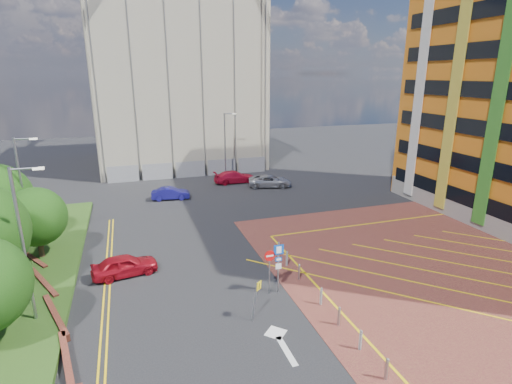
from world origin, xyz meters
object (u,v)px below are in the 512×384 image
tree_c (36,217)px  car_red_left (125,265)px  lamp_left_near (24,240)px  sign_cluster (275,263)px  lamp_back (226,143)px  lamp_left_far (23,189)px  car_blue_back (171,193)px  car_silver_back (270,181)px  car_red_back (235,177)px  warning_sign (256,296)px

tree_c → car_red_left: bearing=-36.5°
lamp_left_near → sign_cluster: lamp_left_near is taller
lamp_left_near → lamp_back: lamp_left_near is taller
car_red_left → tree_c: bearing=44.1°
lamp_left_far → car_red_left: (6.36, -6.03, -3.97)m
lamp_back → car_blue_back: 10.65m
car_silver_back → car_red_back: bearing=65.5°
lamp_back → car_blue_back: (-7.51, -6.56, -3.73)m
car_blue_back → car_red_back: 9.03m
warning_sign → car_red_back: bearing=77.2°
car_silver_back → lamp_left_near: bearing=152.2°
sign_cluster → car_red_left: sign_cluster is taller
car_red_back → car_blue_back: bearing=116.8°
tree_c → sign_cluster: tree_c is taller
lamp_left_near → lamp_left_far: size_ratio=1.00×
car_red_left → car_silver_back: bearing=-53.0°
lamp_left_near → car_red_back: size_ratio=1.64×
lamp_left_near → car_red_left: size_ratio=1.97×
sign_cluster → warning_sign: (-1.88, -2.24, -0.52)m
sign_cluster → car_blue_back: bearing=100.3°
sign_cluster → car_red_left: 9.81m
tree_c → sign_cluster: (13.80, -9.02, -1.24)m
warning_sign → car_red_left: 9.73m
tree_c → lamp_left_near: bearing=-82.3°
lamp_back → car_silver_back: size_ratio=1.64×
lamp_left_near → tree_c: bearing=97.7°
car_red_left → lamp_left_far: bearing=37.1°
sign_cluster → car_red_left: bearing=149.2°
lamp_left_near → lamp_left_far: same height
tree_c → warning_sign: (11.92, -11.26, -1.76)m
tree_c → car_silver_back: 25.05m
lamp_back → tree_c: bearing=-134.3°
lamp_left_far → car_red_left: lamp_left_far is taller
tree_c → lamp_left_far: (-0.92, 2.00, 1.47)m
sign_cluster → car_red_back: size_ratio=0.65×
sign_cluster → car_red_back: sign_cluster is taller
lamp_left_far → car_silver_back: bearing=25.7°
warning_sign → lamp_back: bearing=79.0°
sign_cluster → car_red_left: size_ratio=0.79×
tree_c → lamp_left_far: lamp_left_far is taller
car_red_left → car_red_back: bearing=-41.9°
lamp_left_far → lamp_back: bearing=40.9°
lamp_left_near → lamp_back: (16.50, 26.00, -0.30)m
lamp_back → car_red_left: size_ratio=1.97×
car_red_back → car_silver_back: size_ratio=1.00×
warning_sign → car_silver_back: 25.83m
lamp_left_near → car_blue_back: 21.79m
tree_c → lamp_left_far: bearing=114.7°
tree_c → lamp_back: size_ratio=0.61×
car_silver_back → car_red_left: bearing=153.0°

